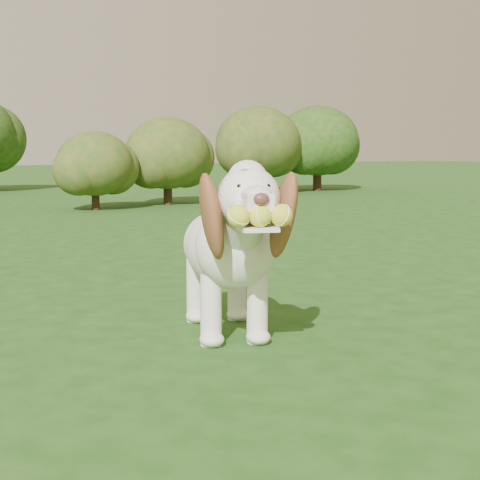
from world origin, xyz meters
TOP-DOWN VIEW (x-y plane):
  - ground at (0.00, 0.00)m, footprint 80.00×80.00m
  - dog at (0.44, 0.49)m, footprint 0.74×1.35m
  - shrub_f at (6.56, 10.48)m, footprint 1.75×1.75m
  - shrub_d at (3.72, 8.69)m, footprint 1.41×1.41m
  - shrub_h at (8.30, 10.82)m, footprint 1.82×1.82m
  - shrub_c at (2.31, 8.23)m, footprint 1.17×1.17m

SIDE VIEW (x-z plane):
  - ground at x=0.00m, z-range 0.00..0.00m
  - dog at x=0.44m, z-range 0.03..0.92m
  - shrub_c at x=2.31m, z-range 0.11..1.31m
  - shrub_d at x=3.72m, z-range 0.13..1.59m
  - shrub_f at x=6.56m, z-range 0.16..1.97m
  - shrub_h at x=8.30m, z-range 0.17..2.05m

